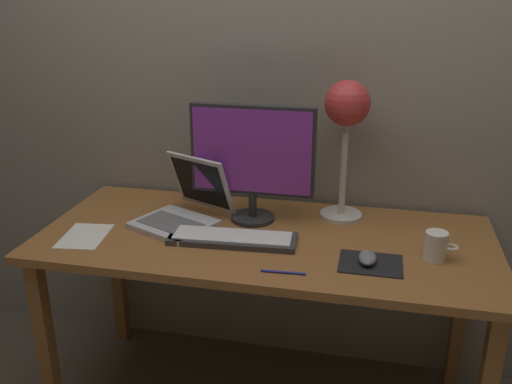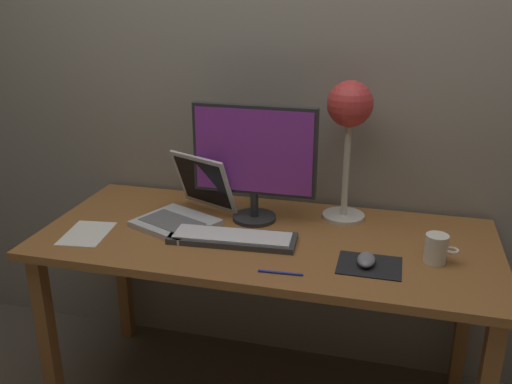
{
  "view_description": "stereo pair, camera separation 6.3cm",
  "coord_description": "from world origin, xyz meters",
  "px_view_note": "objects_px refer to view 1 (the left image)",
  "views": [
    {
      "loc": [
        0.36,
        -1.76,
        1.58
      ],
      "look_at": [
        -0.02,
        -0.05,
        0.92
      ],
      "focal_mm": 39.09,
      "sensor_mm": 36.0,
      "label": 1
    },
    {
      "loc": [
        0.42,
        -1.74,
        1.58
      ],
      "look_at": [
        -0.02,
        -0.05,
        0.92
      ],
      "focal_mm": 39.09,
      "sensor_mm": 36.0,
      "label": 2
    }
  ],
  "objects_px": {
    "keyboard_main": "(233,238)",
    "coffee_mug": "(436,246)",
    "mouse": "(367,258)",
    "monitor": "(252,156)",
    "pen": "(283,272)",
    "desk_lamp": "(347,115)",
    "laptop": "(187,204)"
  },
  "relations": [
    {
      "from": "keyboard_main",
      "to": "coffee_mug",
      "type": "xyz_separation_m",
      "value": [
        0.67,
        0.01,
        0.04
      ]
    },
    {
      "from": "keyboard_main",
      "to": "mouse",
      "type": "bearing_deg",
      "value": -7.94
    },
    {
      "from": "mouse",
      "to": "monitor",
      "type": "bearing_deg",
      "value": 148.68
    },
    {
      "from": "monitor",
      "to": "pen",
      "type": "relative_size",
      "value": 3.27
    },
    {
      "from": "keyboard_main",
      "to": "desk_lamp",
      "type": "xyz_separation_m",
      "value": [
        0.35,
        0.3,
        0.38
      ]
    },
    {
      "from": "keyboard_main",
      "to": "mouse",
      "type": "xyz_separation_m",
      "value": [
        0.46,
        -0.06,
        0.01
      ]
    },
    {
      "from": "coffee_mug",
      "to": "desk_lamp",
      "type": "bearing_deg",
      "value": 138.34
    },
    {
      "from": "pen",
      "to": "laptop",
      "type": "bearing_deg",
      "value": 142.32
    },
    {
      "from": "monitor",
      "to": "desk_lamp",
      "type": "bearing_deg",
      "value": 17.24
    },
    {
      "from": "monitor",
      "to": "coffee_mug",
      "type": "distance_m",
      "value": 0.7
    },
    {
      "from": "keyboard_main",
      "to": "laptop",
      "type": "height_order",
      "value": "laptop"
    },
    {
      "from": "laptop",
      "to": "desk_lamp",
      "type": "xyz_separation_m",
      "value": [
        0.56,
        0.16,
        0.33
      ]
    },
    {
      "from": "desk_lamp",
      "to": "coffee_mug",
      "type": "xyz_separation_m",
      "value": [
        0.32,
        -0.29,
        -0.35
      ]
    },
    {
      "from": "laptop",
      "to": "mouse",
      "type": "bearing_deg",
      "value": -16.93
    },
    {
      "from": "monitor",
      "to": "keyboard_main",
      "type": "relative_size",
      "value": 1.02
    },
    {
      "from": "desk_lamp",
      "to": "pen",
      "type": "bearing_deg",
      "value": -105.91
    },
    {
      "from": "keyboard_main",
      "to": "pen",
      "type": "xyz_separation_m",
      "value": [
        0.21,
        -0.19,
        -0.01
      ]
    },
    {
      "from": "monitor",
      "to": "mouse",
      "type": "xyz_separation_m",
      "value": [
        0.43,
        -0.26,
        -0.23
      ]
    },
    {
      "from": "mouse",
      "to": "pen",
      "type": "xyz_separation_m",
      "value": [
        -0.25,
        -0.12,
        -0.02
      ]
    },
    {
      "from": "mouse",
      "to": "pen",
      "type": "relative_size",
      "value": 0.69
    },
    {
      "from": "laptop",
      "to": "mouse",
      "type": "xyz_separation_m",
      "value": [
        0.67,
        -0.2,
        -0.05
      ]
    },
    {
      "from": "mouse",
      "to": "pen",
      "type": "bearing_deg",
      "value": -153.96
    },
    {
      "from": "coffee_mug",
      "to": "mouse",
      "type": "bearing_deg",
      "value": -160.09
    },
    {
      "from": "mouse",
      "to": "coffee_mug",
      "type": "bearing_deg",
      "value": 19.91
    },
    {
      "from": "laptop",
      "to": "keyboard_main",
      "type": "bearing_deg",
      "value": -33.43
    },
    {
      "from": "pen",
      "to": "mouse",
      "type": "bearing_deg",
      "value": 26.04
    },
    {
      "from": "desk_lamp",
      "to": "pen",
      "type": "distance_m",
      "value": 0.64
    },
    {
      "from": "monitor",
      "to": "laptop",
      "type": "xyz_separation_m",
      "value": [
        -0.24,
        -0.06,
        -0.18
      ]
    },
    {
      "from": "desk_lamp",
      "to": "laptop",
      "type": "bearing_deg",
      "value": -164.08
    },
    {
      "from": "desk_lamp",
      "to": "coffee_mug",
      "type": "height_order",
      "value": "desk_lamp"
    },
    {
      "from": "monitor",
      "to": "pen",
      "type": "xyz_separation_m",
      "value": [
        0.19,
        -0.39,
        -0.25
      ]
    },
    {
      "from": "monitor",
      "to": "keyboard_main",
      "type": "distance_m",
      "value": 0.31
    }
  ]
}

